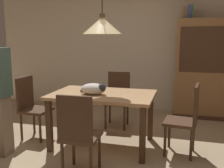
{
  "coord_description": "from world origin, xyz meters",
  "views": [
    {
      "loc": [
        0.91,
        -2.79,
        1.5
      ],
      "look_at": [
        -0.05,
        0.73,
        0.85
      ],
      "focal_mm": 41.4,
      "sensor_mm": 36.0,
      "label": 1
    }
  ],
  "objects_px": {
    "cat_sleeping": "(94,89)",
    "hutch_bookcase": "(205,71)",
    "chair_far_back": "(118,97)",
    "book_green_slim": "(193,12)",
    "dining_table": "(103,100)",
    "book_blue_wide": "(189,12)",
    "chair_near_front": "(78,132)",
    "book_brown_thick": "(185,13)",
    "chair_right_side": "(187,117)",
    "chair_left_side": "(31,105)",
    "pendant_lamp": "(102,25)"
  },
  "relations": [
    {
      "from": "chair_right_side",
      "to": "chair_left_side",
      "type": "bearing_deg",
      "value": 179.7
    },
    {
      "from": "chair_near_front",
      "to": "book_green_slim",
      "type": "bearing_deg",
      "value": 66.26
    },
    {
      "from": "chair_far_back",
      "to": "book_blue_wide",
      "type": "height_order",
      "value": "book_blue_wide"
    },
    {
      "from": "chair_left_side",
      "to": "book_blue_wide",
      "type": "distance_m",
      "value": 3.22
    },
    {
      "from": "chair_left_side",
      "to": "pendant_lamp",
      "type": "xyz_separation_m",
      "value": [
        1.13,
        -0.0,
        1.15
      ]
    },
    {
      "from": "dining_table",
      "to": "book_brown_thick",
      "type": "height_order",
      "value": "book_brown_thick"
    },
    {
      "from": "chair_right_side",
      "to": "book_green_slim",
      "type": "distance_m",
      "value": 2.33
    },
    {
      "from": "hutch_bookcase",
      "to": "book_brown_thick",
      "type": "bearing_deg",
      "value": 179.79
    },
    {
      "from": "chair_near_front",
      "to": "dining_table",
      "type": "bearing_deg",
      "value": 90.17
    },
    {
      "from": "cat_sleeping",
      "to": "book_blue_wide",
      "type": "bearing_deg",
      "value": 57.29
    },
    {
      "from": "chair_left_side",
      "to": "book_blue_wide",
      "type": "xyz_separation_m",
      "value": [
        2.25,
        1.79,
        1.46
      ]
    },
    {
      "from": "chair_far_back",
      "to": "book_green_slim",
      "type": "relative_size",
      "value": 3.58
    },
    {
      "from": "cat_sleeping",
      "to": "book_green_slim",
      "type": "xyz_separation_m",
      "value": [
        1.27,
        1.89,
        1.15
      ]
    },
    {
      "from": "dining_table",
      "to": "chair_right_side",
      "type": "xyz_separation_m",
      "value": [
        1.13,
        -0.01,
        -0.14
      ]
    },
    {
      "from": "hutch_bookcase",
      "to": "book_green_slim",
      "type": "xyz_separation_m",
      "value": [
        -0.29,
        0.0,
        1.09
      ]
    },
    {
      "from": "book_brown_thick",
      "to": "book_green_slim",
      "type": "relative_size",
      "value": 0.92
    },
    {
      "from": "hutch_bookcase",
      "to": "dining_table",
      "type": "bearing_deg",
      "value": -129.23
    },
    {
      "from": "hutch_bookcase",
      "to": "book_brown_thick",
      "type": "xyz_separation_m",
      "value": [
        -0.42,
        0.0,
        1.07
      ]
    },
    {
      "from": "hutch_bookcase",
      "to": "book_green_slim",
      "type": "bearing_deg",
      "value": 179.7
    },
    {
      "from": "hutch_bookcase",
      "to": "book_blue_wide",
      "type": "relative_size",
      "value": 7.71
    },
    {
      "from": "chair_left_side",
      "to": "chair_right_side",
      "type": "height_order",
      "value": "same"
    },
    {
      "from": "chair_far_back",
      "to": "chair_near_front",
      "type": "xyz_separation_m",
      "value": [
        0.01,
        -1.76,
        0.0
      ]
    },
    {
      "from": "cat_sleeping",
      "to": "book_green_slim",
      "type": "height_order",
      "value": "book_green_slim"
    },
    {
      "from": "dining_table",
      "to": "chair_left_side",
      "type": "xyz_separation_m",
      "value": [
        -1.13,
        0.0,
        -0.14
      ]
    },
    {
      "from": "book_green_slim",
      "to": "chair_near_front",
      "type": "bearing_deg",
      "value": -113.74
    },
    {
      "from": "chair_near_front",
      "to": "cat_sleeping",
      "type": "relative_size",
      "value": 2.38
    },
    {
      "from": "chair_near_front",
      "to": "hutch_bookcase",
      "type": "distance_m",
      "value": 3.07
    },
    {
      "from": "chair_near_front",
      "to": "chair_right_side",
      "type": "bearing_deg",
      "value": 37.69
    },
    {
      "from": "cat_sleeping",
      "to": "hutch_bookcase",
      "type": "bearing_deg",
      "value": 50.49
    },
    {
      "from": "book_blue_wide",
      "to": "dining_table",
      "type": "bearing_deg",
      "value": -121.99
    },
    {
      "from": "chair_right_side",
      "to": "hutch_bookcase",
      "type": "relative_size",
      "value": 0.5
    },
    {
      "from": "chair_left_side",
      "to": "pendant_lamp",
      "type": "height_order",
      "value": "pendant_lamp"
    },
    {
      "from": "cat_sleeping",
      "to": "book_blue_wide",
      "type": "relative_size",
      "value": 1.63
    },
    {
      "from": "chair_right_side",
      "to": "cat_sleeping",
      "type": "height_order",
      "value": "chair_right_side"
    },
    {
      "from": "chair_left_side",
      "to": "cat_sleeping",
      "type": "relative_size",
      "value": 2.38
    },
    {
      "from": "chair_right_side",
      "to": "chair_near_front",
      "type": "bearing_deg",
      "value": -142.31
    },
    {
      "from": "cat_sleeping",
      "to": "pendant_lamp",
      "type": "height_order",
      "value": "pendant_lamp"
    },
    {
      "from": "book_blue_wide",
      "to": "chair_right_side",
      "type": "bearing_deg",
      "value": -89.79
    },
    {
      "from": "book_green_slim",
      "to": "chair_far_back",
      "type": "bearing_deg",
      "value": -142.21
    },
    {
      "from": "hutch_bookcase",
      "to": "chair_right_side",
      "type": "bearing_deg",
      "value": -100.57
    },
    {
      "from": "dining_table",
      "to": "book_blue_wide",
      "type": "xyz_separation_m",
      "value": [
        1.12,
        1.79,
        1.32
      ]
    },
    {
      "from": "book_brown_thick",
      "to": "hutch_bookcase",
      "type": "bearing_deg",
      "value": -0.21
    },
    {
      "from": "chair_far_back",
      "to": "pendant_lamp",
      "type": "bearing_deg",
      "value": -89.75
    },
    {
      "from": "cat_sleeping",
      "to": "dining_table",
      "type": "bearing_deg",
      "value": 45.5
    },
    {
      "from": "chair_near_front",
      "to": "chair_right_side",
      "type": "distance_m",
      "value": 1.42
    },
    {
      "from": "book_brown_thick",
      "to": "book_blue_wide",
      "type": "xyz_separation_m",
      "value": [
        0.07,
        0.0,
        0.01
      ]
    },
    {
      "from": "chair_left_side",
      "to": "chair_far_back",
      "type": "bearing_deg",
      "value": 37.9
    },
    {
      "from": "chair_near_front",
      "to": "book_brown_thick",
      "type": "xyz_separation_m",
      "value": [
        1.04,
        2.67,
        1.45
      ]
    },
    {
      "from": "chair_left_side",
      "to": "cat_sleeping",
      "type": "bearing_deg",
      "value": -5.26
    },
    {
      "from": "chair_near_front",
      "to": "book_green_slim",
      "type": "relative_size",
      "value": 3.58
    }
  ]
}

